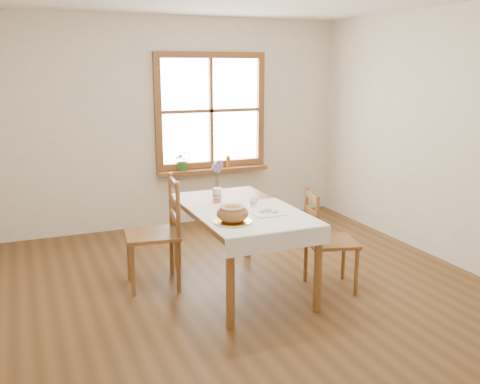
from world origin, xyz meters
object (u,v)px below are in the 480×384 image
object	(u,v)px
chair_right	(331,240)
bread_plate	(233,222)
chair_left	(152,233)
flower_vase	(217,194)
dining_table	(240,217)

from	to	relation	value
chair_right	bread_plate	xyz separation A→B (m)	(-1.00, -0.07, 0.31)
chair_left	chair_right	xyz separation A→B (m)	(1.49, -0.69, -0.05)
flower_vase	dining_table	bearing A→B (deg)	-80.47
chair_right	flower_vase	xyz separation A→B (m)	(-0.82, 0.78, 0.34)
chair_left	bread_plate	size ratio (longest dim) A/B	3.34
chair_right	flower_vase	world-z (taller)	chair_right
bread_plate	flower_vase	xyz separation A→B (m)	(0.18, 0.85, 0.03)
chair_left	bread_plate	bearing A→B (deg)	39.92
chair_left	flower_vase	distance (m)	0.74
chair_right	dining_table	bearing A→B (deg)	79.06
chair_right	chair_left	bearing A→B (deg)	80.35
chair_left	chair_right	bearing A→B (deg)	71.83
chair_left	dining_table	bearing A→B (deg)	73.15
chair_left	flower_vase	xyz separation A→B (m)	(0.67, 0.09, 0.29)
chair_left	flower_vase	bearing A→B (deg)	104.28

